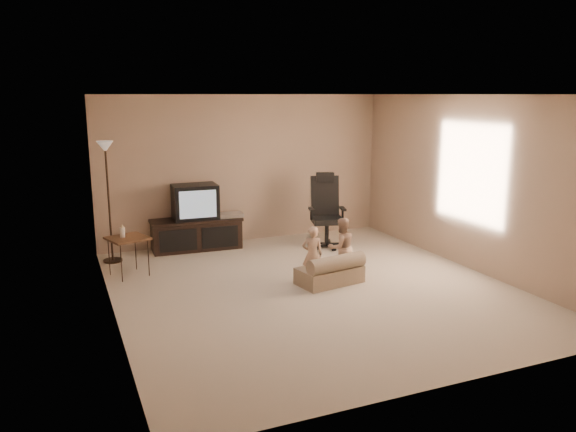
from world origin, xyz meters
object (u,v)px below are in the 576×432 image
at_px(tv_stand, 196,222).
at_px(toddler_left, 312,254).
at_px(side_table, 127,239).
at_px(toddler_right, 341,247).
at_px(floor_lamp, 107,175).
at_px(child_sofa, 331,272).
at_px(office_chair, 326,220).

height_order(tv_stand, toddler_left, tv_stand).
distance_m(side_table, toddler_right, 2.99).
bearing_deg(side_table, toddler_left, -29.05).
xyz_separation_m(tv_stand, floor_lamp, (-1.36, -0.22, 0.89)).
bearing_deg(toddler_left, side_table, -13.48).
bearing_deg(child_sofa, floor_lamp, 129.79).
relative_size(toddler_left, toddler_right, 0.93).
xyz_separation_m(office_chair, floor_lamp, (-3.40, 0.46, 0.90)).
xyz_separation_m(child_sofa, toddler_right, (0.27, 0.24, 0.25)).
relative_size(tv_stand, child_sofa, 1.63).
distance_m(office_chair, floor_lamp, 3.55).
xyz_separation_m(tv_stand, toddler_right, (1.52, -2.19, -0.03)).
distance_m(tv_stand, office_chair, 2.15).
bearing_deg(toddler_left, office_chair, -106.53).
bearing_deg(office_chair, toddler_right, -92.66).
height_order(tv_stand, side_table, tv_stand).
height_order(toddler_left, toddler_right, toddler_right).
height_order(office_chair, toddler_right, office_chair).
bearing_deg(floor_lamp, toddler_left, -40.42).
xyz_separation_m(tv_stand, toddler_left, (1.04, -2.26, -0.06)).
height_order(office_chair, side_table, office_chair).
bearing_deg(side_table, office_chair, 5.89).
bearing_deg(side_table, child_sofa, -29.95).
distance_m(tv_stand, side_table, 1.59).
xyz_separation_m(toddler_left, toddler_right, (0.48, 0.08, 0.03)).
height_order(tv_stand, toddler_right, tv_stand).
height_order(floor_lamp, toddler_left, floor_lamp).
distance_m(side_table, child_sofa, 2.87).
bearing_deg(office_chair, toddler_left, -105.89).
relative_size(tv_stand, toddler_left, 1.95).
distance_m(side_table, floor_lamp, 1.14).
relative_size(child_sofa, toddler_right, 1.11).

